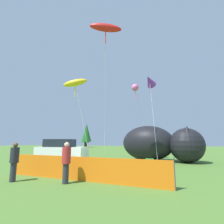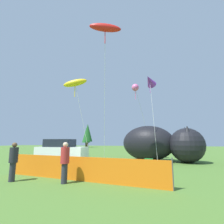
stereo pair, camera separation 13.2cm
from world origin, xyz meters
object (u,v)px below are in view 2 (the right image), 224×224
(kite_yellow_hero, at_px, (75,83))
(kite_purple_delta, at_px, (150,81))
(folding_chair, at_px, (148,165))
(kite_pink_octopus, at_px, (135,88))
(spectator_in_green_shirt, at_px, (13,160))
(spectator_in_black_shirt, at_px, (65,161))
(inflatable_cat, at_px, (159,145))
(kite_red_lizard, at_px, (105,28))
(parked_car, at_px, (61,151))

(kite_yellow_hero, bearing_deg, kite_purple_delta, 28.40)
(folding_chair, relative_size, kite_pink_octopus, 0.12)
(spectator_in_green_shirt, bearing_deg, kite_pink_octopus, 67.82)
(folding_chair, relative_size, kite_yellow_hero, 0.12)
(spectator_in_black_shirt, bearing_deg, folding_chair, 38.32)
(inflatable_cat, xyz_separation_m, kite_red_lizard, (-3.54, -5.89, 8.83))
(folding_chair, bearing_deg, kite_red_lizard, -104.84)
(inflatable_cat, height_order, kite_red_lizard, kite_red_lizard)
(kite_purple_delta, bearing_deg, inflatable_cat, 7.19)
(folding_chair, xyz_separation_m, kite_red_lizard, (-2.99, 1.39, 9.84))
(parked_car, relative_size, kite_pink_octopus, 0.55)
(kite_red_lizard, xyz_separation_m, kite_yellow_hero, (-3.56, 2.30, -3.30))
(spectator_in_green_shirt, relative_size, kite_pink_octopus, 0.23)
(kite_purple_delta, bearing_deg, parked_car, -155.04)
(folding_chair, bearing_deg, parked_car, -105.62)
(parked_car, xyz_separation_m, kite_pink_octopus, (6.02, 4.25, 6.51))
(parked_car, relative_size, kite_purple_delta, 0.50)
(parked_car, height_order, kite_yellow_hero, kite_yellow_hero)
(spectator_in_black_shirt, bearing_deg, kite_yellow_hero, 114.93)
(inflatable_cat, xyz_separation_m, kite_yellow_hero, (-7.10, -3.59, 5.53))
(folding_chair, height_order, kite_yellow_hero, kite_yellow_hero)
(folding_chair, relative_size, spectator_in_green_shirt, 0.51)
(parked_car, xyz_separation_m, kite_yellow_hero, (1.09, 0.02, 6.08))
(kite_pink_octopus, bearing_deg, inflatable_cat, -16.44)
(kite_red_lizard, bearing_deg, inflatable_cat, 58.99)
(inflatable_cat, height_order, kite_purple_delta, kite_purple_delta)
(spectator_in_black_shirt, height_order, kite_yellow_hero, kite_yellow_hero)
(folding_chair, height_order, spectator_in_black_shirt, spectator_in_black_shirt)
(spectator_in_green_shirt, relative_size, kite_yellow_hero, 0.24)
(inflatable_cat, relative_size, kite_red_lizard, 0.71)
(folding_chair, bearing_deg, kite_purple_delta, -169.50)
(spectator_in_black_shirt, distance_m, kite_yellow_hero, 9.39)
(folding_chair, xyz_separation_m, spectator_in_black_shirt, (-3.53, -2.79, 0.45))
(parked_car, relative_size, inflatable_cat, 0.56)
(folding_chair, xyz_separation_m, kite_pink_octopus, (-1.62, 7.93, 6.96))
(spectator_in_green_shirt, distance_m, kite_yellow_hero, 9.13)
(inflatable_cat, xyz_separation_m, kite_purple_delta, (-0.60, -0.08, 6.36))
(kite_pink_octopus, bearing_deg, kite_red_lizard, -101.88)
(spectator_in_green_shirt, distance_m, spectator_in_black_shirt, 2.59)
(inflatable_cat, bearing_deg, kite_yellow_hero, -139.60)
(kite_pink_octopus, bearing_deg, spectator_in_green_shirt, -112.18)
(spectator_in_black_shirt, relative_size, kite_pink_octopus, 0.23)
(spectator_in_green_shirt, distance_m, kite_pink_octopus, 13.56)
(parked_car, distance_m, spectator_in_green_shirt, 6.93)
(spectator_in_black_shirt, height_order, kite_pink_octopus, kite_pink_octopus)
(folding_chair, distance_m, kite_yellow_hero, 9.96)
(parked_car, bearing_deg, spectator_in_green_shirt, -78.03)
(folding_chair, xyz_separation_m, kite_yellow_hero, (-6.55, 3.69, 6.53))
(kite_yellow_hero, bearing_deg, spectator_in_black_shirt, -65.07)
(spectator_in_green_shirt, xyz_separation_m, kite_yellow_hero, (-0.44, 6.78, 6.10))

